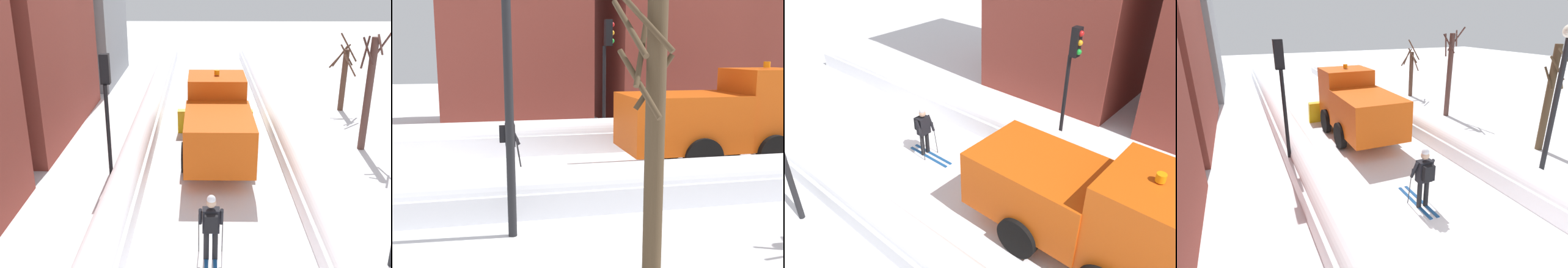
{
  "view_description": "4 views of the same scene",
  "coord_description": "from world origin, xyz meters",
  "views": [
    {
      "loc": [
        -0.54,
        -7.36,
        7.08
      ],
      "look_at": [
        -0.73,
        6.89,
        1.64
      ],
      "focal_mm": 42.07,
      "sensor_mm": 36.0,
      "label": 1
    },
    {
      "loc": [
        12.44,
        1.73,
        3.39
      ],
      "look_at": [
        -0.85,
        4.66,
        0.96
      ],
      "focal_mm": 42.41,
      "sensor_mm": 36.0,
      "label": 2
    },
    {
      "loc": [
        6.91,
        11.22,
        7.7
      ],
      "look_at": [
        -0.45,
        4.75,
        1.7
      ],
      "focal_mm": 35.46,
      "sensor_mm": 36.0,
      "label": 3
    },
    {
      "loc": [
        -4.62,
        -4.07,
        5.0
      ],
      "look_at": [
        -0.37,
        5.73,
        1.08
      ],
      "focal_mm": 28.3,
      "sensor_mm": 36.0,
      "label": 4
    }
  ],
  "objects": [
    {
      "name": "ground_plane",
      "position": [
        0.0,
        10.0,
        0.0
      ],
      "size": [
        80.0,
        80.0,
        0.0
      ],
      "primitive_type": "plane",
      "color": "white"
    },
    {
      "name": "snowbank_left",
      "position": [
        -2.93,
        10.0,
        0.51
      ],
      "size": [
        1.1,
        36.0,
        1.12
      ],
      "color": "white",
      "rests_on": "ground"
    },
    {
      "name": "plow_truck",
      "position": [
        0.05,
        8.54,
        1.48
      ],
      "size": [
        3.2,
        5.98,
        3.12
      ],
      "color": "#DB510F",
      "rests_on": "ground"
    },
    {
      "name": "skier",
      "position": [
        -0.29,
        2.32,
        1.0
      ],
      "size": [
        0.62,
        1.8,
        1.81
      ],
      "color": "black",
      "rests_on": "ground"
    },
    {
      "name": "traffic_light_pole",
      "position": [
        -3.4,
        5.92,
        3.15
      ],
      "size": [
        0.28,
        0.42,
        4.5
      ],
      "color": "black",
      "rests_on": "ground"
    },
    {
      "name": "street_lamp",
      "position": [
        4.17,
        2.12,
        3.15
      ],
      "size": [
        0.4,
        0.4,
        4.95
      ],
      "color": "black",
      "rests_on": "ground"
    },
    {
      "name": "bare_tree_near",
      "position": [
        6.42,
        4.0,
        2.23
      ],
      "size": [
        1.21,
        0.81,
        4.22
      ],
      "color": "#493824",
      "rests_on": "ground"
    }
  ]
}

